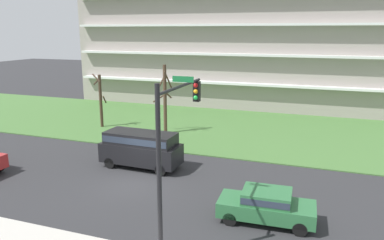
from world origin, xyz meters
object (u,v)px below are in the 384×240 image
tree_left (165,98)px  sedan_green_center_right (266,205)px  traffic_signal_mast (174,137)px  tree_far_left (101,100)px  van_black_center_left (141,147)px

tree_left → sedan_green_center_right: tree_left is taller
tree_left → traffic_signal_mast: (7.29, -15.74, 1.51)m
tree_far_left → sedan_green_center_right: (16.98, -12.58, -1.72)m
sedan_green_center_right → traffic_signal_mast: traffic_signal_mast is taller
sedan_green_center_right → traffic_signal_mast: (-3.27, -3.19, 3.80)m
van_black_center_left → traffic_signal_mast: bearing=127.2°
tree_left → traffic_signal_mast: 17.41m
tree_left → traffic_signal_mast: size_ratio=0.86×
tree_left → traffic_signal_mast: bearing=-65.1°
van_black_center_left → sedan_green_center_right: 9.87m
sedan_green_center_right → traffic_signal_mast: 5.94m
tree_far_left → traffic_signal_mast: size_ratio=0.72×
tree_left → sedan_green_center_right: size_ratio=1.33×
tree_far_left → tree_left: 6.44m
van_black_center_left → sedan_green_center_right: size_ratio=1.17×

